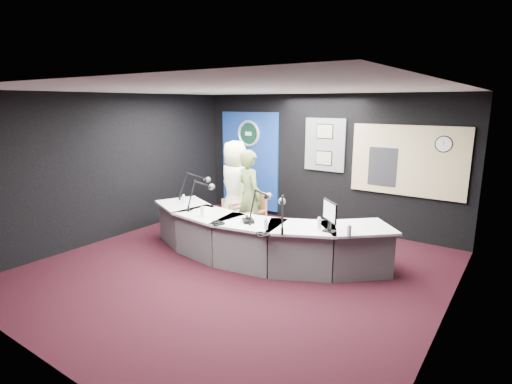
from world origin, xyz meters
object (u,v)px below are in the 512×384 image
Objects in this scene: armchair_right at (250,216)px; person_man at (235,187)px; armchair_left at (235,210)px; broadcast_desk at (255,237)px; person_woman at (250,197)px.

armchair_right is 0.84m from person_man.
person_man is (0.00, 0.00, 0.50)m from armchair_left.
broadcast_desk is at bearing 161.50° from person_man.
person_man reaches higher than armchair_left.
armchair_left reaches higher than broadcast_desk.
armchair_right reaches higher than armchair_left.
armchair_right is 0.57× the size of person_woman.
person_man reaches higher than armchair_right.
person_woman reaches higher than armchair_left.
person_man is 1.06× the size of person_woman.
person_man reaches higher than broadcast_desk.
person_woman is at bearing 171.29° from person_man.
armchair_left is at bearing -4.19° from person_woman.
armchair_right is 0.54× the size of person_man.
armchair_left is at bearing 172.71° from armchair_right.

